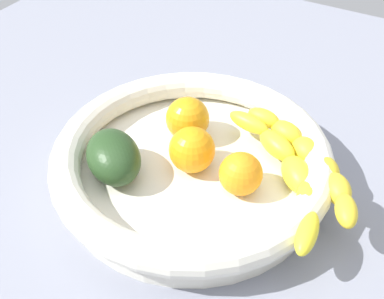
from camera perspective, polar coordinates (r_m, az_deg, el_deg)
The scene contains 8 objects.
kitchen_counter at distance 65.36cm, azimuth 0.00°, elevation -4.50°, with size 120.00×120.00×3.00cm, color gray.
fruit_bowl at distance 62.03cm, azimuth 0.00°, elevation -1.47°, with size 35.89×35.89×6.24cm.
banana_draped_left at distance 61.63cm, azimuth 13.80°, elevation -1.20°, with size 14.97×18.97×4.01cm.
banana_draped_right at distance 59.61cm, azimuth 11.39°, elevation -2.69°, with size 18.88×17.84×4.22cm.
orange_front at distance 60.51cm, azimuth -0.36°, elevation -0.13°, with size 5.91×5.91×5.91cm, color orange.
orange_mid_left at distance 65.45cm, azimuth -0.52°, elevation 3.66°, with size 5.98×5.98×5.98cm, color orange.
orange_mid_right at distance 58.19cm, azimuth 5.78°, elevation -2.87°, with size 5.33×5.33×5.33cm, color orange.
avocado_dark at distance 60.67cm, azimuth -9.26°, elevation -0.85°, with size 9.17×6.57×5.61cm, color #24411E.
Camera 1 is at (39.39, 22.37, 48.61)cm, focal length 45.16 mm.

